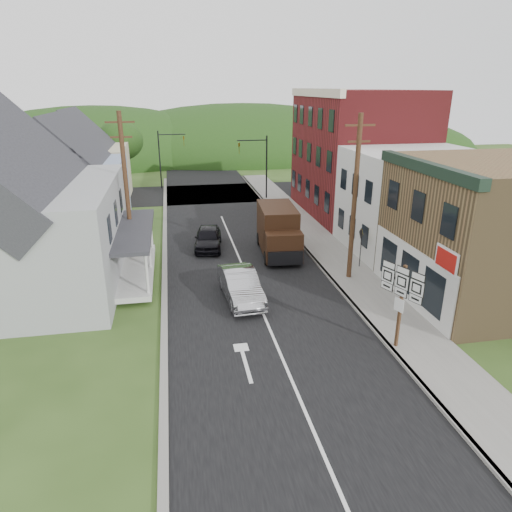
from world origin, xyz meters
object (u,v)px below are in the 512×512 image
delivery_van (278,231)px  warning_sign (361,242)px  silver_sedan (241,286)px  route_sign_cluster (401,295)px  dark_sedan (208,238)px

delivery_van → warning_sign: (4.17, -3.43, 0.14)m
silver_sedan → warning_sign: bearing=16.8°
delivery_van → route_sign_cluster: (2.14, -12.14, 0.92)m
delivery_van → route_sign_cluster: 12.36m
silver_sedan → dark_sedan: size_ratio=1.10×
delivery_van → warning_sign: delivery_van is taller
delivery_van → dark_sedan: bearing=160.7°
silver_sedan → warning_sign: size_ratio=1.95×
silver_sedan → dark_sedan: bearing=92.4°
route_sign_cluster → warning_sign: size_ratio=1.49×
silver_sedan → dark_sedan: 8.26m
warning_sign → delivery_van: bearing=143.9°
dark_sedan → warning_sign: 10.09m
silver_sedan → route_sign_cluster: size_ratio=1.30×
silver_sedan → warning_sign: warning_sign is taller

